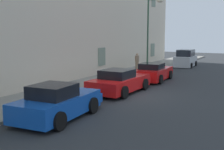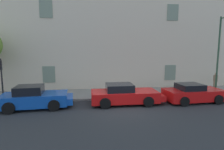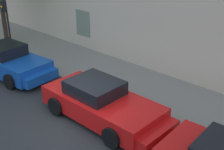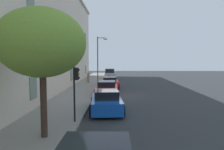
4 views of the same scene
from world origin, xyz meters
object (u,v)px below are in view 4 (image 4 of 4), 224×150
at_px(sportscar_yellow_flank, 107,89).
at_px(pedestrian_admiring, 88,77).
at_px(sportscar_white_middle, 110,83).
at_px(tree_near_kerb, 42,43).
at_px(sportscar_red_lead, 106,101).
at_px(street_lamp, 101,52).
at_px(traffic_light, 76,83).
at_px(hatchback_distant, 110,74).

height_order(sportscar_yellow_flank, pedestrian_admiring, pedestrian_admiring).
height_order(sportscar_yellow_flank, sportscar_white_middle, sportscar_yellow_flank).
relative_size(sportscar_yellow_flank, tree_near_kerb, 0.92).
xyz_separation_m(sportscar_yellow_flank, pedestrian_admiring, (9.15, 3.09, 0.30)).
bearing_deg(sportscar_yellow_flank, pedestrian_admiring, 18.64).
height_order(sportscar_red_lead, street_lamp, street_lamp).
bearing_deg(traffic_light, sportscar_white_middle, -5.55).
relative_size(sportscar_yellow_flank, pedestrian_admiring, 3.22).
relative_size(sportscar_white_middle, tree_near_kerb, 0.85).
bearing_deg(street_lamp, sportscar_white_middle, -155.60).
height_order(sportscar_red_lead, sportscar_white_middle, sportscar_red_lead).
bearing_deg(sportscar_white_middle, sportscar_yellow_flank, 178.97).
height_order(sportscar_red_lead, traffic_light, traffic_light).
relative_size(hatchback_distant, tree_near_kerb, 0.71).
xyz_separation_m(sportscar_red_lead, tree_near_kerb, (-4.99, 2.47, 3.55)).
bearing_deg(sportscar_white_middle, street_lamp, 24.40).
height_order(sportscar_red_lead, hatchback_distant, hatchback_distant).
bearing_deg(sportscar_yellow_flank, traffic_light, 171.83).
bearing_deg(street_lamp, sportscar_red_lead, -174.11).
height_order(sportscar_yellow_flank, traffic_light, traffic_light).
distance_m(traffic_light, street_lamp, 17.15).
bearing_deg(traffic_light, pedestrian_admiring, 5.74).
height_order(tree_near_kerb, pedestrian_admiring, tree_near_kerb).
bearing_deg(hatchback_distant, street_lamp, 172.01).
bearing_deg(hatchback_distant, sportscar_yellow_flank, -179.19).
bearing_deg(pedestrian_admiring, sportscar_yellow_flank, -161.36).
distance_m(sportscar_yellow_flank, street_lamp, 9.07).
distance_m(sportscar_white_middle, tree_near_kerb, 16.79).
relative_size(hatchback_distant, street_lamp, 0.62).
xyz_separation_m(sportscar_white_middle, hatchback_distant, (10.21, 0.31, 0.22)).
distance_m(hatchback_distant, tree_near_kerb, 26.74).
bearing_deg(traffic_light, tree_near_kerb, 155.96).
xyz_separation_m(hatchback_distant, traffic_light, (-24.28, 1.06, 1.42)).
height_order(sportscar_white_middle, hatchback_distant, hatchback_distant).
xyz_separation_m(sportscar_red_lead, traffic_light, (-2.82, 1.50, 1.59)).
distance_m(hatchback_distant, pedestrian_admiring, 6.88).
xyz_separation_m(sportscar_white_middle, traffic_light, (-14.06, 1.37, 1.64)).
height_order(tree_near_kerb, traffic_light, tree_near_kerb).
height_order(sportscar_white_middle, traffic_light, traffic_light).
bearing_deg(pedestrian_admiring, sportscar_white_middle, -141.29).
bearing_deg(sportscar_yellow_flank, sportscar_white_middle, -1.03).
bearing_deg(sportscar_red_lead, sportscar_white_middle, 0.67).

